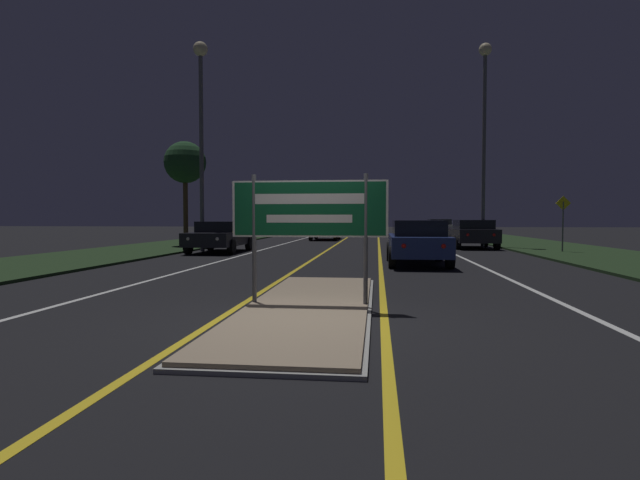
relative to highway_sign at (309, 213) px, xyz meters
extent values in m
plane|color=black|center=(0.00, -0.97, -1.53)|extent=(160.00, 160.00, 0.00)
cube|color=#999993|center=(0.00, 0.00, -1.51)|extent=(1.98, 6.96, 0.05)
cube|color=gray|center=(0.00, 0.00, -1.48)|extent=(1.86, 6.84, 0.10)
cube|color=#1E3319|center=(-9.50, 19.03, -1.49)|extent=(5.00, 100.00, 0.08)
cube|color=#1E3319|center=(9.50, 19.03, -1.49)|extent=(5.00, 100.00, 0.08)
cube|color=gold|center=(-1.18, 24.03, -1.53)|extent=(0.12, 70.00, 0.01)
cube|color=gold|center=(1.18, 24.03, -1.53)|extent=(0.12, 70.00, 0.01)
cube|color=silver|center=(-4.20, 24.03, -1.53)|extent=(0.12, 70.00, 0.01)
cube|color=silver|center=(4.20, 24.03, -1.53)|extent=(0.12, 70.00, 0.01)
cube|color=silver|center=(-7.20, 24.03, -1.53)|extent=(0.10, 70.00, 0.01)
cube|color=silver|center=(7.20, 24.03, -1.53)|extent=(0.10, 70.00, 0.01)
cylinder|color=#56565B|center=(-0.90, 0.00, -0.41)|extent=(0.07, 0.07, 2.05)
cylinder|color=#56565B|center=(0.90, 0.00, -0.41)|extent=(0.07, 0.07, 2.05)
cube|color=#0F512D|center=(0.00, 0.00, 0.07)|extent=(2.49, 0.04, 0.90)
cube|color=white|center=(0.00, -0.02, 0.07)|extent=(2.49, 0.00, 0.90)
cube|color=#0F512D|center=(0.00, -0.02, 0.07)|extent=(2.41, 0.01, 0.84)
cube|color=white|center=(0.00, -0.02, 0.23)|extent=(1.74, 0.01, 0.16)
cube|color=white|center=(0.00, -0.02, -0.09)|extent=(1.37, 0.01, 0.13)
cylinder|color=#56565B|center=(-6.62, 13.46, 2.79)|extent=(0.18, 0.18, 8.64)
sphere|color=beige|center=(-6.62, 13.46, 7.30)|extent=(0.64, 0.64, 0.64)
cylinder|color=#56565B|center=(6.31, 17.74, 3.24)|extent=(0.18, 0.18, 9.55)
sphere|color=beige|center=(6.31, 17.74, 8.20)|extent=(0.62, 0.62, 0.62)
cube|color=navy|center=(2.33, 8.04, -0.91)|extent=(1.72, 4.20, 0.60)
cube|color=black|center=(2.33, 7.79, -0.38)|extent=(1.51, 2.19, 0.47)
sphere|color=red|center=(1.80, 5.96, -0.83)|extent=(0.14, 0.14, 0.14)
sphere|color=red|center=(2.87, 5.96, -0.83)|extent=(0.14, 0.14, 0.14)
cylinder|color=black|center=(1.51, 9.35, -1.21)|extent=(0.22, 0.65, 0.65)
cylinder|color=black|center=(3.15, 9.35, -1.21)|extent=(0.22, 0.65, 0.65)
cylinder|color=black|center=(1.51, 6.74, -1.21)|extent=(0.22, 0.65, 0.65)
cylinder|color=black|center=(3.15, 6.74, -1.21)|extent=(0.22, 0.65, 0.65)
cube|color=black|center=(5.70, 17.23, -0.89)|extent=(1.84, 4.13, 0.63)
cube|color=black|center=(5.70, 16.99, -0.37)|extent=(1.62, 2.15, 0.43)
sphere|color=red|center=(5.13, 15.19, -0.82)|extent=(0.14, 0.14, 0.14)
sphere|color=red|center=(6.27, 15.19, -0.82)|extent=(0.14, 0.14, 0.14)
cylinder|color=black|center=(4.82, 18.51, -1.21)|extent=(0.22, 0.65, 0.65)
cylinder|color=black|center=(6.58, 18.51, -1.21)|extent=(0.22, 0.65, 0.65)
cylinder|color=black|center=(4.82, 15.96, -1.21)|extent=(0.22, 0.65, 0.65)
cylinder|color=black|center=(6.58, 15.96, -1.21)|extent=(0.22, 0.65, 0.65)
cube|color=silver|center=(5.64, 30.09, -0.87)|extent=(1.72, 4.19, 0.68)
cube|color=black|center=(5.64, 29.84, -0.33)|extent=(1.51, 2.18, 0.40)
sphere|color=red|center=(5.11, 28.02, -0.79)|extent=(0.14, 0.14, 0.14)
sphere|color=red|center=(6.18, 28.02, -0.79)|extent=(0.14, 0.14, 0.14)
cylinder|color=black|center=(4.82, 31.39, -1.21)|extent=(0.22, 0.64, 0.64)
cylinder|color=black|center=(6.46, 31.39, -1.21)|extent=(0.22, 0.64, 0.64)
cylinder|color=black|center=(4.82, 28.80, -1.21)|extent=(0.22, 0.64, 0.64)
cylinder|color=black|center=(6.46, 28.80, -1.21)|extent=(0.22, 0.64, 0.64)
cube|color=black|center=(-5.63, 12.93, -0.94)|extent=(1.89, 4.39, 0.56)
cube|color=black|center=(-5.63, 13.20, -0.44)|extent=(1.66, 2.28, 0.45)
sphere|color=white|center=(-6.22, 10.76, -0.87)|extent=(0.14, 0.14, 0.14)
sphere|color=white|center=(-5.04, 10.76, -0.87)|extent=(0.14, 0.14, 0.14)
cylinder|color=black|center=(-6.53, 11.57, -1.22)|extent=(0.22, 0.63, 0.63)
cylinder|color=black|center=(-4.73, 11.57, -1.22)|extent=(0.22, 0.63, 0.63)
cylinder|color=black|center=(-6.53, 14.29, -1.22)|extent=(0.22, 0.63, 0.63)
cylinder|color=black|center=(-4.73, 14.29, -1.22)|extent=(0.22, 0.63, 0.63)
cube|color=maroon|center=(-2.43, 25.96, -0.92)|extent=(1.70, 4.80, 0.56)
cube|color=black|center=(-2.43, 26.25, -0.42)|extent=(1.50, 2.49, 0.44)
sphere|color=white|center=(-2.96, 23.58, -0.85)|extent=(0.14, 0.14, 0.14)
sphere|color=white|center=(-1.91, 23.58, -0.85)|extent=(0.14, 0.14, 0.14)
cylinder|color=black|center=(-3.25, 24.48, -1.20)|extent=(0.22, 0.67, 0.67)
cylinder|color=black|center=(-1.62, 24.48, -1.20)|extent=(0.22, 0.67, 0.67)
cylinder|color=black|center=(-3.25, 27.45, -1.20)|extent=(0.22, 0.67, 0.67)
cylinder|color=black|center=(-1.62, 27.45, -1.20)|extent=(0.22, 0.67, 0.67)
cylinder|color=#56565B|center=(8.72, 13.83, -0.42)|extent=(0.06, 0.06, 2.06)
cube|color=yellow|center=(8.72, 13.83, 0.55)|extent=(0.60, 0.02, 0.60)
cylinder|color=#4C3823|center=(-8.66, 16.72, 0.42)|extent=(0.24, 0.24, 3.75)
sphere|color=#1E4223|center=(-8.66, 16.72, 2.78)|extent=(2.12, 2.12, 2.12)
camera|label=1|loc=(1.07, -7.84, -0.09)|focal=28.00mm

